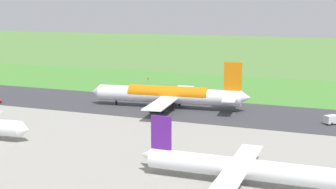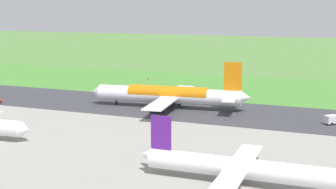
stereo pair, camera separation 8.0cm
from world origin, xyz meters
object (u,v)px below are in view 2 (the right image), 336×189
airliner_main (169,95)px  traffic_cone_orange (141,83)px  no_stopping_sign (148,80)px  airliner_parked_near (239,168)px  service_truck_fuel (333,119)px

airliner_main → traffic_cone_orange: airliner_main is taller
no_stopping_sign → airliner_parked_near: bearing=122.0°
service_truck_fuel → airliner_main: bearing=-3.9°
airliner_main → service_truck_fuel: airliner_main is taller
service_truck_fuel → no_stopping_sign: service_truck_fuel is taller
airliner_main → traffic_cone_orange: 52.89m
airliner_main → traffic_cone_orange: bearing=-55.0°
airliner_main → airliner_parked_near: size_ratio=1.34×
airliner_parked_near → traffic_cone_orange: airliner_parked_near is taller
service_truck_fuel → traffic_cone_orange: 93.97m
airliner_parked_near → no_stopping_sign: airliner_parked_near is taller
airliner_main → service_truck_fuel: bearing=176.1°
airliner_parked_near → no_stopping_sign: size_ratio=15.86×
service_truck_fuel → traffic_cone_orange: size_ratio=10.47×
service_truck_fuel → airliner_parked_near: bearing=75.4°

